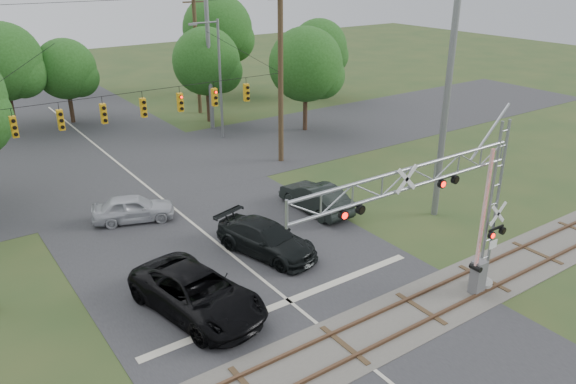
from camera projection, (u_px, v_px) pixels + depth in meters
ground at (383, 377)px, 18.87m from camera, size 160.00×160.00×0.00m
road_main at (234, 257)px, 26.43m from camera, size 14.00×90.00×0.02m
road_cross at (128, 171)px, 37.01m from camera, size 90.00×12.00×0.02m
railroad_track at (344, 345)px, 20.37m from camera, size 90.00×3.20×0.17m
crossing_gantry at (444, 208)px, 20.61m from camera, size 10.70×0.94×7.36m
traffic_signal_span at (157, 97)px, 32.29m from camera, size 19.34×0.36×11.50m
pickup_black at (197, 293)px, 22.03m from camera, size 4.04×6.68×1.73m
car_dark at (266, 239)px, 26.52m from camera, size 3.53×5.70×1.54m
sedan_silver at (133, 208)px, 29.86m from camera, size 4.59×3.06×1.45m
suv_dark at (316, 197)px, 31.00m from camera, size 1.73×4.86×1.60m
streetlight at (218, 74)px, 42.05m from camera, size 2.39×0.25×8.95m
utility_poles at (157, 77)px, 34.47m from camera, size 25.01×27.49×13.50m
treeline at (76, 65)px, 42.74m from camera, size 52.43×24.75×9.89m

